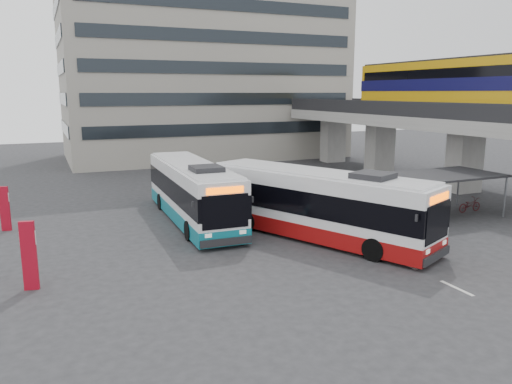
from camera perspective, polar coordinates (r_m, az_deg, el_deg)
name	(u,v)px	position (r m, az deg, el deg)	size (l,w,h in m)	color
ground	(318,251)	(23.58, 7.13, -6.70)	(120.00, 120.00, 0.00)	#28282B
viaduct	(442,106)	(41.29, 20.51, 9.21)	(8.00, 32.00, 9.68)	gray
bike_shelter	(420,193)	(30.47, 18.19, -0.10)	(10.00, 4.00, 2.54)	#595B60
office_block	(203,44)	(58.19, -6.08, 16.45)	(30.00, 15.00, 25.00)	gray
road_markings	(404,264)	(22.65, 16.55, -7.84)	(0.15, 7.60, 0.01)	beige
bus_main	(316,205)	(25.22, 6.90, -1.47)	(7.63, 12.43, 3.68)	white
bus_teal	(193,192)	(28.73, -7.26, -0.01)	(2.99, 12.16, 3.57)	white
pedestrian	(221,225)	(24.40, -4.07, -3.79)	(0.66, 0.43, 1.81)	black
sign_totem_south	(29,255)	(20.40, -24.51, -6.54)	(0.57, 0.27, 2.64)	#9E091B
sign_totem_north	(5,208)	(29.61, -26.78, -1.64)	(0.51, 0.29, 2.40)	#9E091B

